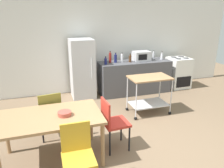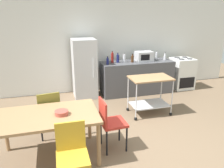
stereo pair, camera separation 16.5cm
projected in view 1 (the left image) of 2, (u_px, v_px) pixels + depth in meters
ground_plane at (146, 149)px, 3.71m from camera, size 12.00×12.00×0.00m
back_wall at (97, 40)px, 6.14m from camera, size 8.40×0.12×2.90m
kitchen_counter at (134, 77)px, 6.18m from camera, size 2.00×0.64×0.90m
dining_table at (51, 121)px, 3.25m from camera, size 1.50×0.90×0.75m
chair_mustard at (78, 153)px, 2.75m from camera, size 0.41×0.41×0.89m
chair_olive at (50, 112)px, 3.88m from camera, size 0.45×0.45×0.89m
chair_red at (112, 121)px, 3.56m from camera, size 0.42×0.42×0.89m
stove_oven at (178, 73)px, 6.62m from camera, size 0.60×0.61×0.92m
refrigerator at (82, 69)px, 5.74m from camera, size 0.60×0.63×1.55m
kitchen_cart at (149, 89)px, 4.87m from camera, size 0.91×0.57×0.85m
bottle_vinegar at (106, 61)px, 5.67m from camera, size 0.07×0.07×0.21m
bottle_soda at (110, 58)px, 5.86m from camera, size 0.07×0.07×0.31m
bottle_sesame_oil at (116, 58)px, 5.87m from camera, size 0.07×0.07×0.26m
bottle_olive_oil at (122, 58)px, 5.92m from camera, size 0.07×0.07×0.25m
bottle_wine at (130, 59)px, 5.92m from camera, size 0.07×0.07×0.23m
microwave at (141, 56)px, 6.10m from camera, size 0.46×0.35×0.26m
bottle_soy_sauce at (153, 56)px, 6.27m from camera, size 0.06×0.06×0.25m
bottle_hot_sauce at (162, 56)px, 6.25m from camera, size 0.07×0.07×0.23m
fruit_bowl at (65, 114)px, 3.23m from camera, size 0.20×0.20×0.06m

